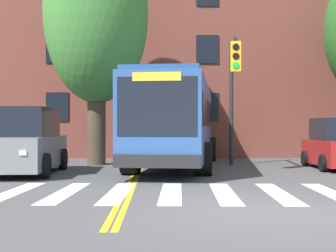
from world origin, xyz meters
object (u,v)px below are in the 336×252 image
(city_bus, at_px, (178,121))
(car_white_behind_bus, at_px, (186,140))
(car_grey_near_lane, at_px, (24,143))
(street_tree_curbside_small, at_px, (97,14))
(traffic_light_overhead, at_px, (233,79))

(city_bus, height_order, car_white_behind_bus, city_bus)
(car_grey_near_lane, relative_size, street_tree_curbside_small, 0.48)
(car_white_behind_bus, relative_size, traffic_light_overhead, 0.89)
(city_bus, relative_size, traffic_light_overhead, 2.39)
(city_bus, distance_m, traffic_light_overhead, 2.80)
(car_grey_near_lane, height_order, car_white_behind_bus, car_grey_near_lane)
(traffic_light_overhead, bearing_deg, street_tree_curbside_small, 160.72)
(traffic_light_overhead, relative_size, street_tree_curbside_small, 0.51)
(car_grey_near_lane, xyz_separation_m, car_white_behind_bus, (6.00, 11.38, -0.20))
(car_white_behind_bus, height_order, street_tree_curbside_small, street_tree_curbside_small)
(city_bus, xyz_separation_m, street_tree_curbside_small, (-3.29, 0.62, 4.36))
(traffic_light_overhead, height_order, street_tree_curbside_small, street_tree_curbside_small)
(city_bus, xyz_separation_m, car_grey_near_lane, (-5.17, -3.08, -0.76))
(car_grey_near_lane, distance_m, street_tree_curbside_small, 6.59)
(car_grey_near_lane, distance_m, traffic_light_overhead, 7.75)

